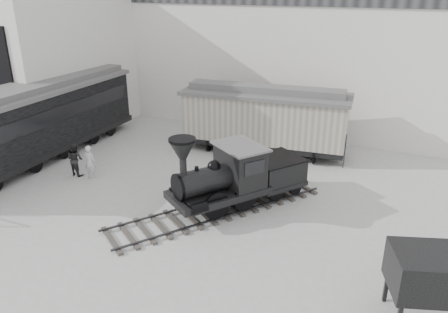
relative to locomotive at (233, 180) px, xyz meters
The scene contains 9 objects.
ground 3.98m from the locomotive, 109.01° to the right, with size 90.00×90.00×0.00m, color #9E9E9B.
north_wall 12.25m from the locomotive, 96.12° to the left, with size 34.00×2.51×11.00m.
west_pavilion 17.28m from the locomotive, 157.84° to the left, with size 7.00×12.11×9.00m.
locomotive is the anchor object (origin of this frame).
boxcar 7.18m from the locomotive, 99.45° to the left, with size 9.82×4.10×3.91m.
passenger_coach 12.14m from the locomotive, behind, with size 3.84×14.96×3.97m.
visitor_a 7.77m from the locomotive, behind, with size 0.64×0.42×1.77m, color silver.
visitor_b 8.74m from the locomotive, behind, with size 0.85×0.66×1.75m, color black.
coal_hopper 8.85m from the locomotive, 27.10° to the right, with size 2.54×2.31×2.27m.
Camera 1 is at (8.21, -12.21, 9.30)m, focal length 35.00 mm.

